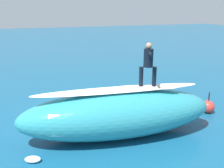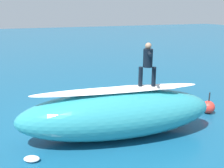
{
  "view_description": "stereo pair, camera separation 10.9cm",
  "coord_description": "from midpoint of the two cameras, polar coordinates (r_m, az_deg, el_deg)",
  "views": [
    {
      "loc": [
        2.94,
        10.1,
        4.57
      ],
      "look_at": [
        -1.32,
        -0.09,
        1.35
      ],
      "focal_mm": 40.99,
      "sensor_mm": 36.0,
      "label": 1
    },
    {
      "loc": [
        2.84,
        10.15,
        4.57
      ],
      "look_at": [
        -1.32,
        -0.09,
        1.35
      ],
      "focal_mm": 40.99,
      "sensor_mm": 36.0,
      "label": 2
    }
  ],
  "objects": [
    {
      "name": "surfer_riding",
      "position": [
        9.27,
        8.32,
        5.03
      ],
      "size": [
        0.7,
        1.42,
        1.59
      ],
      "rotation": [
        0.0,
        0.0,
        -0.42
      ],
      "color": "black",
      "rests_on": "surfboard_riding"
    },
    {
      "name": "foam_patch_near",
      "position": [
        8.69,
        -17.11,
        -15.66
      ],
      "size": [
        0.61,
        0.54,
        0.16
      ],
      "primitive_type": "ellipsoid",
      "rotation": [
        0.0,
        0.0,
        2.65
      ],
      "color": "white",
      "rests_on": "ground_plane"
    },
    {
      "name": "buoy_marker",
      "position": [
        12.55,
        20.91,
        -4.81
      ],
      "size": [
        0.58,
        0.58,
        0.99
      ],
      "color": "red",
      "rests_on": "ground_plane"
    },
    {
      "name": "foam_patch_mid",
      "position": [
        11.1,
        12.34,
        -8.18
      ],
      "size": [
        0.48,
        0.7,
        0.1
      ],
      "primitive_type": "ellipsoid",
      "rotation": [
        0.0,
        0.0,
        1.53
      ],
      "color": "white",
      "rests_on": "ground_plane"
    },
    {
      "name": "surfboard_paddling",
      "position": [
        13.91,
        -5.07,
        -2.83
      ],
      "size": [
        2.37,
        0.66,
        0.08
      ],
      "primitive_type": "ellipsoid",
      "rotation": [
        0.0,
        0.0,
        -0.04
      ],
      "color": "#33B2D1",
      "rests_on": "ground_plane"
    },
    {
      "name": "ground_plane",
      "position": [
        11.48,
        -5.69,
        -7.31
      ],
      "size": [
        120.0,
        120.0,
        0.0
      ],
      "primitive_type": "plane",
      "color": "#145175"
    },
    {
      "name": "wave_foam_lip",
      "position": [
        9.17,
        1.68,
        -1.29
      ],
      "size": [
        6.24,
        1.68,
        0.08
      ],
      "primitive_type": "ellipsoid",
      "rotation": [
        0.0,
        0.0,
        -0.14
      ],
      "color": "white",
      "rests_on": "wave_crest"
    },
    {
      "name": "surfer_paddling",
      "position": [
        13.89,
        -4.54,
        -2.08
      ],
      "size": [
        1.79,
        0.37,
        0.32
      ],
      "rotation": [
        0.0,
        0.0,
        -0.04
      ],
      "color": "black",
      "rests_on": "surfboard_paddling"
    },
    {
      "name": "surfboard_riding",
      "position": [
        9.51,
        8.08,
        -0.75
      ],
      "size": [
        2.24,
        1.39,
        0.1
      ],
      "primitive_type": "ellipsoid",
      "rotation": [
        0.0,
        0.0,
        -0.42
      ],
      "color": "silver",
      "rests_on": "wave_crest"
    },
    {
      "name": "wave_crest",
      "position": [
        9.49,
        1.64,
        -6.63
      ],
      "size": [
        7.53,
        3.29,
        1.77
      ],
      "primitive_type": "ellipsoid",
      "rotation": [
        0.0,
        0.0,
        -0.14
      ],
      "color": "teal",
      "rests_on": "ground_plane"
    }
  ]
}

